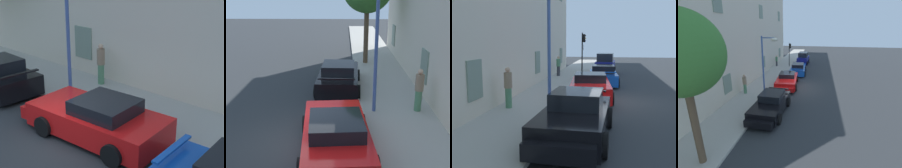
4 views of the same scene
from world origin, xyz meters
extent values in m
plane|color=#2B2D30|center=(0.00, 0.00, 0.00)|extent=(80.00, 80.00, 0.00)
cube|color=#A8A399|center=(0.00, 3.74, 0.07)|extent=(60.00, 3.09, 0.14)
cube|color=beige|center=(0.00, 7.53, 6.45)|extent=(33.40, 4.48, 12.89)
cube|color=gray|center=(-4.45, 5.25, 1.60)|extent=(1.10, 0.06, 1.50)
cube|color=gray|center=(4.45, 5.25, 1.60)|extent=(1.10, 0.06, 1.50)
cube|color=gray|center=(13.36, 5.25, 1.60)|extent=(1.10, 0.06, 1.50)
cube|color=gray|center=(-4.45, 5.25, 7.65)|extent=(1.10, 0.06, 1.50)
cube|color=gray|center=(4.45, 5.25, 7.65)|extent=(1.10, 0.06, 1.50)
cube|color=gray|center=(13.36, 5.25, 7.65)|extent=(1.10, 0.06, 1.50)
cube|color=black|center=(-5.65, 1.31, 0.57)|extent=(4.33, 2.09, 0.79)
cube|color=black|center=(-5.33, 1.29, 1.22)|extent=(1.76, 1.61, 0.50)
cube|color=black|center=(-7.52, 1.38, 0.47)|extent=(1.35, 1.82, 0.44)
cube|color=black|center=(-3.69, 1.23, 1.19)|extent=(0.22, 1.65, 0.06)
cylinder|color=black|center=(-7.01, 0.39, 0.35)|extent=(0.71, 0.27, 0.71)
cylinder|color=black|center=(-6.93, 2.32, 0.35)|extent=(0.71, 0.27, 0.71)
cylinder|color=black|center=(-4.36, 0.29, 0.35)|extent=(0.71, 0.27, 0.71)
cylinder|color=black|center=(-4.29, 2.22, 0.35)|extent=(0.71, 0.27, 0.71)
cube|color=red|center=(0.40, 1.32, 0.54)|extent=(4.57, 2.35, 0.76)
cube|color=black|center=(0.73, 1.35, 1.13)|extent=(1.89, 1.74, 0.42)
cube|color=red|center=(-1.54, 1.17, 0.45)|extent=(1.47, 1.94, 0.42)
cylinder|color=black|center=(-0.88, 0.21, 0.33)|extent=(0.68, 0.29, 0.66)
cylinder|color=black|center=(-1.04, 2.21, 0.33)|extent=(0.68, 0.29, 0.66)
cylinder|color=black|center=(1.85, 0.43, 0.33)|extent=(0.68, 0.29, 0.66)
cylinder|color=black|center=(1.69, 2.43, 0.33)|extent=(0.68, 0.29, 0.66)
cube|color=#144CB2|center=(5.65, 0.83, 0.52)|extent=(4.73, 2.12, 0.72)
cube|color=black|center=(5.31, 0.81, 1.13)|extent=(1.93, 1.59, 0.51)
cube|color=#144CB2|center=(7.69, 0.95, 0.43)|extent=(1.49, 1.79, 0.39)
cube|color=#144CB2|center=(3.53, 0.71, 1.10)|extent=(0.25, 1.59, 0.06)
cylinder|color=black|center=(7.03, 1.85, 0.32)|extent=(0.66, 0.28, 0.65)
cylinder|color=black|center=(7.14, -0.01, 0.32)|extent=(0.66, 0.28, 0.65)
cylinder|color=black|center=(4.17, 1.68, 0.32)|extent=(0.66, 0.28, 0.65)
cylinder|color=black|center=(4.27, -0.18, 0.32)|extent=(0.66, 0.28, 0.65)
cube|color=navy|center=(12.06, 0.81, 0.65)|extent=(3.70, 1.80, 1.09)
cube|color=#1E232B|center=(12.06, 0.81, 1.56)|extent=(2.24, 1.53, 0.73)
cylinder|color=black|center=(13.19, 1.56, 0.33)|extent=(0.66, 0.23, 0.65)
cylinder|color=black|center=(13.10, -0.05, 0.33)|extent=(0.66, 0.23, 0.65)
cylinder|color=black|center=(11.02, 1.67, 0.33)|extent=(0.66, 0.23, 0.65)
cylinder|color=black|center=(10.93, 0.06, 0.33)|extent=(0.66, 0.23, 0.65)
cylinder|color=brown|center=(-10.82, 3.01, 2.02)|extent=(0.31, 0.31, 3.75)
ellipsoid|color=#38722D|center=(-10.82, 3.01, 5.02)|extent=(3.21, 3.21, 3.22)
cylinder|color=black|center=(8.98, 2.67, 1.93)|extent=(0.10, 0.10, 3.59)
cube|color=black|center=(8.98, 2.53, 3.28)|extent=(0.22, 0.20, 0.66)
sphere|color=black|center=(8.98, 2.42, 3.49)|extent=(0.12, 0.12, 0.12)
sphere|color=orange|center=(8.98, 2.42, 3.28)|extent=(0.12, 0.12, 0.12)
sphere|color=black|center=(8.98, 2.42, 3.07)|extent=(0.12, 0.12, 0.12)
cylinder|color=white|center=(8.98, 2.57, 2.53)|extent=(0.44, 0.02, 0.44)
cylinder|color=#3F5999|center=(-2.62, 2.82, 2.70)|extent=(0.14, 0.14, 5.12)
cube|color=#3F5999|center=(-2.62, 2.27, 5.11)|extent=(0.08, 1.10, 0.08)
ellipsoid|color=#EAE5C6|center=(-2.62, 1.77, 4.98)|extent=(0.44, 0.60, 0.28)
cylinder|color=#333338|center=(8.87, 4.66, 0.54)|extent=(0.32, 0.32, 0.80)
cylinder|color=#4C7F59|center=(8.87, 4.66, 1.25)|extent=(0.41, 0.41, 0.62)
sphere|color=tan|center=(8.87, 4.66, 1.68)|extent=(0.22, 0.22, 0.22)
cylinder|color=#4C7F59|center=(-2.69, 4.64, 0.58)|extent=(0.39, 0.39, 0.88)
cylinder|color=#8C7259|center=(-2.69, 4.64, 1.36)|extent=(0.49, 0.49, 0.68)
sphere|color=tan|center=(-2.69, 4.64, 1.82)|extent=(0.22, 0.22, 0.22)
camera|label=1|loc=(7.18, -5.34, 5.24)|focal=54.32mm
camera|label=2|loc=(8.71, 1.57, 5.08)|focal=47.25mm
camera|label=3|loc=(-13.92, 0.24, 3.03)|focal=44.23mm
camera|label=4|loc=(-16.04, -1.96, 5.93)|focal=26.64mm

